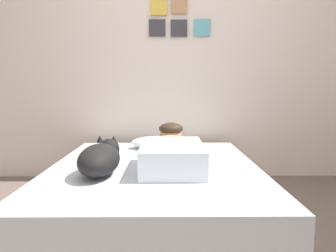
% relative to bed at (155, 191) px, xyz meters
% --- Properties ---
extents(back_wall, '(4.43, 0.12, 2.50)m').
position_rel_bed_xyz_m(back_wall, '(0.23, 1.13, 1.06)').
color(back_wall, silver).
rests_on(back_wall, ground).
extents(bed, '(1.52, 1.96, 0.39)m').
position_rel_bed_xyz_m(bed, '(0.00, 0.00, 0.00)').
color(bed, '#726051').
rests_on(bed, ground).
extents(pillow, '(0.52, 0.32, 0.11)m').
position_rel_bed_xyz_m(pillow, '(0.02, 0.64, 0.25)').
color(pillow, silver).
rests_on(pillow, bed).
extents(person_lying, '(0.43, 0.92, 0.27)m').
position_rel_bed_xyz_m(person_lying, '(0.12, -0.00, 0.30)').
color(person_lying, silver).
rests_on(person_lying, bed).
extents(dog, '(0.26, 0.57, 0.21)m').
position_rel_bed_xyz_m(dog, '(-0.34, -0.24, 0.30)').
color(dog, black).
rests_on(dog, bed).
extents(coffee_cup, '(0.12, 0.09, 0.07)m').
position_rel_bed_xyz_m(coffee_cup, '(0.12, 0.42, 0.24)').
color(coffee_cup, teal).
rests_on(coffee_cup, bed).
extents(cell_phone, '(0.07, 0.14, 0.01)m').
position_rel_bed_xyz_m(cell_phone, '(0.20, 0.09, 0.20)').
color(cell_phone, black).
rests_on(cell_phone, bed).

